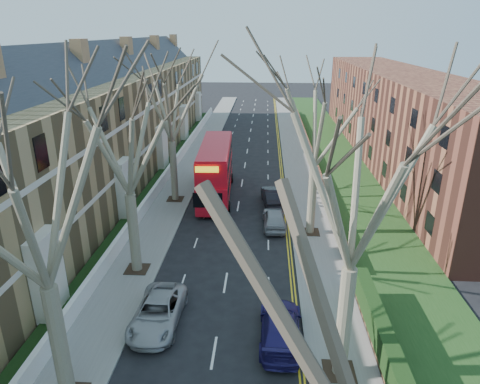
# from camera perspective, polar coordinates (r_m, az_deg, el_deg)

# --- Properties ---
(pavement_left) EXTENTS (3.00, 102.00, 0.12)m
(pavement_left) POSITION_cam_1_polar(r_m,az_deg,el_deg) (48.95, -6.38, 3.77)
(pavement_left) COLOR slate
(pavement_left) RESTS_ON ground
(pavement_right) EXTENTS (3.00, 102.00, 0.12)m
(pavement_right) POSITION_cam_1_polar(r_m,az_deg,el_deg) (48.40, 7.79, 3.51)
(pavement_right) COLOR slate
(pavement_right) RESTS_ON ground
(terrace_left) EXTENTS (9.70, 78.00, 13.60)m
(terrace_left) POSITION_cam_1_polar(r_m,az_deg,el_deg) (42.19, -18.90, 7.70)
(terrace_left) COLOR olive
(terrace_left) RESTS_ON ground
(flats_right) EXTENTS (13.97, 54.00, 10.00)m
(flats_right) POSITION_cam_1_polar(r_m,az_deg,el_deg) (53.20, 20.33, 9.45)
(flats_right) COLOR brown
(flats_right) RESTS_ON ground
(front_wall_left) EXTENTS (0.30, 78.00, 1.00)m
(front_wall_left) POSITION_cam_1_polar(r_m,az_deg,el_deg) (41.67, -10.45, 1.29)
(front_wall_left) COLOR white
(front_wall_left) RESTS_ON ground
(grass_verge_right) EXTENTS (6.00, 102.00, 0.06)m
(grass_verge_right) POSITION_cam_1_polar(r_m,az_deg,el_deg) (48.93, 13.06, 3.45)
(grass_verge_right) COLOR #1D3D16
(grass_verge_right) RESTS_ON ground
(tree_left_mid) EXTENTS (10.50, 10.50, 14.71)m
(tree_left_mid) POSITION_cam_1_polar(r_m,az_deg,el_deg) (16.02, -26.34, 1.36)
(tree_left_mid) COLOR #776B55
(tree_left_mid) RESTS_ON ground
(tree_left_far) EXTENTS (10.15, 10.15, 14.22)m
(tree_left_far) POSITION_cam_1_polar(r_m,az_deg,el_deg) (24.94, -15.29, 8.38)
(tree_left_far) COLOR #776B55
(tree_left_far) RESTS_ON ground
(tree_left_dist) EXTENTS (10.50, 10.50, 14.71)m
(tree_left_dist) POSITION_cam_1_polar(r_m,az_deg,el_deg) (36.29, -9.42, 13.03)
(tree_left_dist) COLOR #776B55
(tree_left_dist) RESTS_ON ground
(tree_right_mid) EXTENTS (10.50, 10.50, 14.71)m
(tree_right_mid) POSITION_cam_1_polar(r_m,az_deg,el_deg) (16.21, 15.75, 3.00)
(tree_right_mid) COLOR #776B55
(tree_right_mid) RESTS_ON ground
(tree_right_far) EXTENTS (10.15, 10.15, 14.22)m
(tree_right_far) POSITION_cam_1_polar(r_m,az_deg,el_deg) (29.75, 10.31, 10.69)
(tree_right_far) COLOR #776B55
(tree_right_far) RESTS_ON ground
(double_decker_bus) EXTENTS (3.25, 11.47, 4.74)m
(double_decker_bus) POSITION_cam_1_polar(r_m,az_deg,el_deg) (38.69, -3.26, 2.76)
(double_decker_bus) COLOR red
(double_decker_bus) RESTS_ON ground
(car_left_far) EXTENTS (2.39, 5.04, 1.39)m
(car_left_far) POSITION_cam_1_polar(r_m,az_deg,el_deg) (23.24, -10.89, -15.47)
(car_left_far) COLOR #A0A1A5
(car_left_far) RESTS_ON ground
(car_right_near) EXTENTS (2.13, 5.04, 1.45)m
(car_right_near) POSITION_cam_1_polar(r_m,az_deg,el_deg) (21.95, 5.44, -17.51)
(car_right_near) COLOR navy
(car_right_near) RESTS_ON ground
(car_right_mid) EXTENTS (1.89, 4.31, 1.45)m
(car_right_mid) POSITION_cam_1_polar(r_m,az_deg,el_deg) (33.06, 4.59, -3.51)
(car_right_mid) COLOR #919399
(car_right_mid) RESTS_ON ground
(car_right_far) EXTENTS (2.28, 5.00, 1.59)m
(car_right_far) POSITION_cam_1_polar(r_m,az_deg,el_deg) (37.09, 4.46, -0.61)
(car_right_far) COLOR black
(car_right_far) RESTS_ON ground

